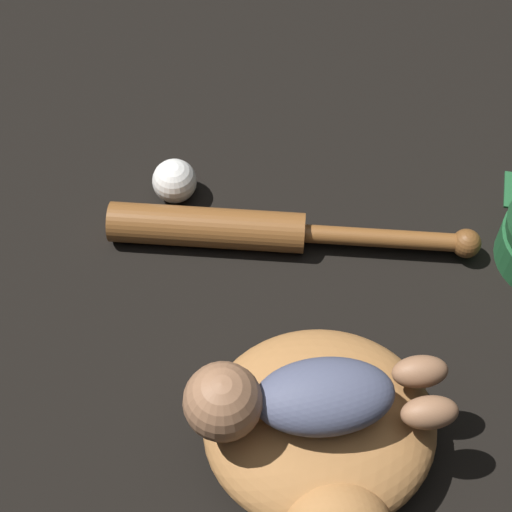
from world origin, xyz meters
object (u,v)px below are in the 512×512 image
Objects in this scene: baby_figure at (297,398)px; baseball at (175,181)px; baseball_glove at (322,442)px; baseball_bat at (246,230)px.

baseball is (0.25, -0.38, -0.11)m from baby_figure.
baby_figure reaches higher than baseball.
baby_figure is at bearing 122.81° from baseball.
baby_figure is (0.04, -0.01, 0.09)m from baseball_glove.
baseball_glove is 1.14× the size of baby_figure.
baseball_bat is (0.12, -0.31, -0.11)m from baby_figure.
baseball_glove is at bearing 125.74° from baseball.
baseball is (0.28, -0.39, -0.02)m from baseball_glove.
baseball_glove is at bearing 115.81° from baseball_bat.
baseball is at bearing -57.19° from baby_figure.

